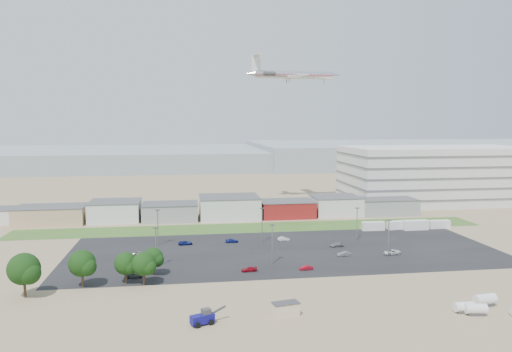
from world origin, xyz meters
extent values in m
plane|color=#8E7D5A|center=(0.00, 0.00, 0.00)|extent=(700.00, 700.00, 0.00)
cube|color=black|center=(5.00, 20.00, 0.01)|extent=(120.00, 50.00, 0.01)
cube|color=#2D5B22|center=(0.00, 52.00, 0.01)|extent=(160.00, 16.00, 0.02)
cube|color=silver|center=(90.00, 95.00, 12.50)|extent=(80.00, 40.00, 25.00)
imported|color=silver|center=(33.13, 11.88, 0.64)|extent=(4.88, 2.73, 1.29)
imported|color=#A5A5AA|center=(19.57, 12.15, 0.58)|extent=(3.60, 1.43, 1.16)
imported|color=maroon|center=(-7.62, 2.10, 0.55)|extent=(3.91, 1.88, 1.10)
imported|color=#A5A5AA|center=(-35.84, 21.17, 0.57)|extent=(3.48, 1.71, 1.14)
imported|color=navy|center=(-8.86, 31.90, 0.57)|extent=(3.92, 1.63, 1.13)
imported|color=navy|center=(-22.75, 31.09, 0.59)|extent=(4.39, 2.35, 1.17)
imported|color=#595B5E|center=(-34.93, 1.30, 0.63)|extent=(4.43, 2.00, 1.26)
imported|color=silver|center=(7.06, 31.85, 0.59)|extent=(3.62, 1.29, 1.19)
imported|color=#A5A5AA|center=(20.79, 22.34, 0.60)|extent=(4.30, 2.22, 1.19)
imported|color=maroon|center=(6.38, 1.31, 0.55)|extent=(3.44, 1.54, 1.09)
camera|label=1|loc=(-23.23, -114.60, 36.04)|focal=35.00mm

